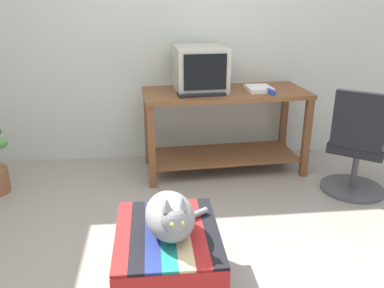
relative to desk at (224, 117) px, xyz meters
The scene contains 10 objects.
ground_plane 1.73m from the desk, 103.92° to the right, with size 14.00×14.00×0.00m, color #9E9389.
back_wall 0.98m from the desk, 131.38° to the left, with size 8.00×0.10×2.60m, color silver.
desk is the anchor object (origin of this frame).
tv_monitor 0.49m from the desk, 159.69° to the left, with size 0.47×0.53×0.38m.
keyboard 0.38m from the desk, 147.04° to the right, with size 0.40×0.15×0.02m, color black.
book 0.40m from the desk, ahead, with size 0.22×0.25×0.04m, color white.
ottoman_with_blanket 1.74m from the desk, 110.54° to the right, with size 0.55×0.68×0.38m.
cat 1.75m from the desk, 109.41° to the right, with size 0.38×0.42×0.29m.
office_chair 1.16m from the desk, 31.10° to the right, with size 0.59×0.59×0.89m.
stapler 0.48m from the desk, 25.37° to the right, with size 0.04×0.11×0.04m, color #2342B7.
Camera 1 is at (-0.26, -1.81, 1.56)m, focal length 36.90 mm.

